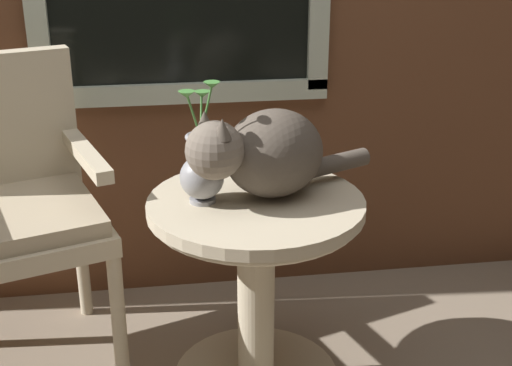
{
  "coord_description": "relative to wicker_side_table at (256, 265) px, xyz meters",
  "views": [
    {
      "loc": [
        -0.12,
        -1.73,
        1.41
      ],
      "look_at": [
        0.14,
        0.06,
        0.67
      ],
      "focal_mm": 49.45,
      "sensor_mm": 36.0,
      "label": 1
    }
  ],
  "objects": [
    {
      "name": "cat",
      "position": [
        0.03,
        0.02,
        0.34
      ],
      "size": [
        0.57,
        0.34,
        0.27
      ],
      "color": "brown",
      "rests_on": "wicker_side_table"
    },
    {
      "name": "wicker_side_table",
      "position": [
        0.0,
        0.0,
        0.0
      ],
      "size": [
        0.62,
        0.62,
        0.62
      ],
      "color": "beige",
      "rests_on": "ground_plane"
    },
    {
      "name": "pewter_vase_with_ivy",
      "position": [
        -0.15,
        0.01,
        0.31
      ],
      "size": [
        0.12,
        0.14,
        0.34
      ],
      "color": "#99999E",
      "rests_on": "wicker_side_table"
    },
    {
      "name": "wicker_chair",
      "position": [
        -0.73,
        0.26,
        0.15
      ],
      "size": [
        0.65,
        0.64,
        0.97
      ],
      "color": "beige",
      "rests_on": "ground_plane"
    }
  ]
}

